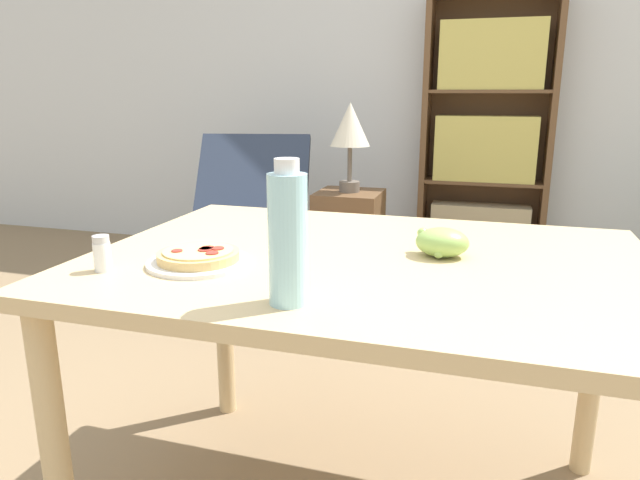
{
  "coord_description": "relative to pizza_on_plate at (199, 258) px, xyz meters",
  "views": [
    {
      "loc": [
        0.31,
        -1.23,
        1.12
      ],
      "look_at": [
        -0.04,
        -0.06,
        0.81
      ],
      "focal_mm": 32.0,
      "sensor_mm": 36.0,
      "label": 1
    }
  ],
  "objects": [
    {
      "name": "wall_back",
      "position": [
        0.3,
        2.76,
        0.54
      ],
      "size": [
        8.0,
        0.05,
        2.6
      ],
      "color": "silver",
      "rests_on": "ground_plane"
    },
    {
      "name": "dining_table",
      "position": [
        0.35,
        0.17,
        -0.1
      ],
      "size": [
        1.3,
        0.94,
        0.75
      ],
      "color": "#D1B27F",
      "rests_on": "ground_plane"
    },
    {
      "name": "pizza_on_plate",
      "position": [
        0.0,
        0.0,
        0.0
      ],
      "size": [
        0.23,
        0.23,
        0.04
      ],
      "color": "white",
      "rests_on": "dining_table"
    },
    {
      "name": "grape_bunch",
      "position": [
        0.52,
        0.22,
        0.02
      ],
      "size": [
        0.12,
        0.11,
        0.07
      ],
      "color": "#93BC5B",
      "rests_on": "dining_table"
    },
    {
      "name": "drink_bottle",
      "position": [
        0.28,
        -0.17,
        0.11
      ],
      "size": [
        0.07,
        0.07,
        0.27
      ],
      "color": "#A3DBEA",
      "rests_on": "dining_table"
    },
    {
      "name": "salt_shaker",
      "position": [
        -0.18,
        -0.1,
        0.02
      ],
      "size": [
        0.04,
        0.04,
        0.08
      ],
      "color": "white",
      "rests_on": "dining_table"
    },
    {
      "name": "lounge_chair_near",
      "position": [
        -0.66,
        1.72,
        -0.47
      ],
      "size": [
        0.77,
        0.88,
        0.88
      ],
      "rotation": [
        0.0,
        0.0,
        0.22
      ],
      "color": "slate",
      "rests_on": "ground_plane"
    },
    {
      "name": "bookshelf",
      "position": [
        0.57,
        2.61,
        0.04
      ],
      "size": [
        0.78,
        0.24,
        1.69
      ],
      "color": "brown",
      "rests_on": "ground_plane"
    },
    {
      "name": "side_table",
      "position": [
        -0.11,
        1.84,
        -0.46
      ],
      "size": [
        0.34,
        0.34,
        0.6
      ],
      "color": "brown",
      "rests_on": "ground_plane"
    },
    {
      "name": "table_lamp",
      "position": [
        -0.11,
        1.84,
        0.17
      ],
      "size": [
        0.21,
        0.21,
        0.47
      ],
      "color": "#665B51",
      "rests_on": "side_table"
    }
  ]
}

